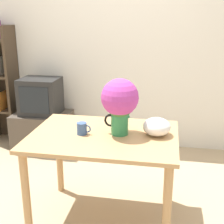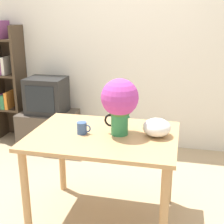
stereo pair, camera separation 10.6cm
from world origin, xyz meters
name	(u,v)px [view 2 (the right image)]	position (x,y,z in m)	size (l,w,h in m)	color
ground_plane	(93,214)	(0.00, 0.00, 0.00)	(12.00, 12.00, 0.00)	tan
wall_back	(128,44)	(0.00, 1.63, 1.30)	(8.00, 0.05, 2.60)	silver
table	(104,148)	(0.11, -0.03, 0.65)	(1.14, 0.84, 0.77)	tan
flower_vase	(120,102)	(0.23, 0.00, 1.03)	(0.29, 0.29, 0.44)	#2D844C
coffee_mug	(82,128)	(-0.05, -0.06, 0.81)	(0.11, 0.08, 0.09)	#385689
white_bowl	(157,127)	(0.51, 0.03, 0.83)	(0.21, 0.21, 0.14)	white
tv_stand	(49,130)	(-0.95, 1.26, 0.23)	(0.69, 0.50, 0.47)	#4C4238
tv_set	(47,95)	(-0.95, 1.26, 0.69)	(0.47, 0.39, 0.44)	black
bookshelf	(8,78)	(-1.60, 1.46, 0.84)	(0.39, 0.32, 1.58)	#423323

